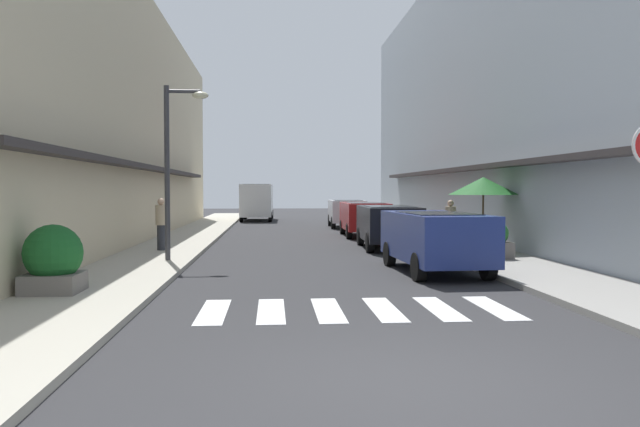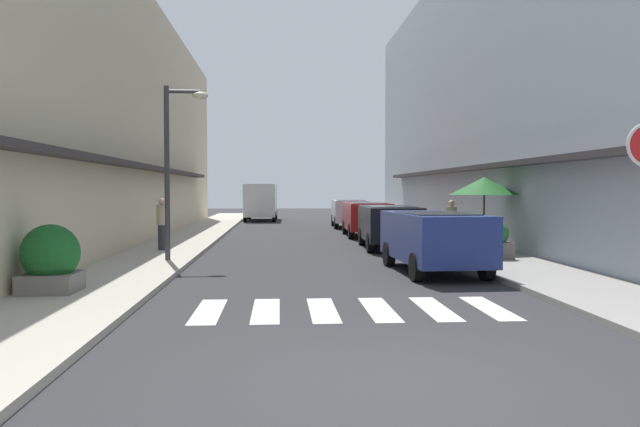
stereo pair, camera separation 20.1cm
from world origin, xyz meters
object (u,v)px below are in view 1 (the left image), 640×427
object	(u,v)px
parked_car_near	(435,235)
pedestrian_walking_near	(450,223)
parked_car_far	(364,215)
street_lamp	(175,152)
parked_car_mid	(388,222)
delivery_van	(257,199)
pedestrian_walking_far	(161,223)
parked_car_distant	(347,210)
planter_corner	(53,260)
planter_midblock	(496,241)
cafe_umbrella	(483,186)

from	to	relation	value
parked_car_near	pedestrian_walking_near	world-z (taller)	pedestrian_walking_near
parked_car_near	parked_car_far	distance (m)	11.92
street_lamp	pedestrian_walking_near	world-z (taller)	street_lamp
parked_car_mid	parked_car_far	distance (m)	5.67
delivery_van	pedestrian_walking_far	size ratio (longest dim) A/B	3.33
parked_car_near	parked_car_distant	xyz separation A→B (m)	(-0.00, 18.38, -0.00)
parked_car_distant	planter_corner	xyz separation A→B (m)	(-7.99, -21.47, -0.19)
parked_car_far	planter_corner	distance (m)	17.00
parked_car_far	parked_car_distant	xyz separation A→B (m)	(0.00, 6.46, -0.00)
parked_car_mid	delivery_van	xyz separation A→B (m)	(-4.94, 19.98, 0.48)
street_lamp	planter_corner	xyz separation A→B (m)	(-1.43, -5.32, -2.31)
street_lamp	pedestrian_walking_near	size ratio (longest dim) A/B	2.99
delivery_van	parked_car_near	bearing A→B (deg)	-79.33
parked_car_far	pedestrian_walking_far	distance (m)	10.11
planter_midblock	parked_car_near	bearing A→B (deg)	-138.85
parked_car_near	parked_car_distant	distance (m)	18.38
cafe_umbrella	street_lamp	bearing A→B (deg)	-168.35
parked_car_near	pedestrian_walking_far	world-z (taller)	pedestrian_walking_far
street_lamp	cafe_umbrella	size ratio (longest dim) A/B	2.05
street_lamp	planter_midblock	xyz separation A→B (m)	(8.79, -0.29, -2.44)
parked_car_mid	pedestrian_walking_far	xyz separation A→B (m)	(-7.43, -1.18, 0.05)
delivery_van	parked_car_distant	bearing A→B (deg)	-57.80
delivery_van	planter_corner	bearing A→B (deg)	-95.94
parked_car_mid	street_lamp	size ratio (longest dim) A/B	0.91
parked_car_distant	planter_midblock	xyz separation A→B (m)	(2.23, -16.44, -0.32)
parked_car_far	delivery_van	bearing A→B (deg)	109.05
planter_midblock	pedestrian_walking_near	size ratio (longest dim) A/B	0.66
parked_car_near	parked_car_far	xyz separation A→B (m)	(-0.00, 11.92, 0.00)
parked_car_distant	cafe_umbrella	size ratio (longest dim) A/B	1.79
parked_car_far	street_lamp	size ratio (longest dim) A/B	0.93
parked_car_mid	parked_car_distant	xyz separation A→B (m)	(0.00, 12.14, -0.00)
parked_car_mid	cafe_umbrella	bearing A→B (deg)	-39.32
delivery_van	pedestrian_walking_near	size ratio (longest dim) A/B	3.46
parked_car_near	pedestrian_walking_near	size ratio (longest dim) A/B	2.78
parked_car_near	parked_car_mid	size ratio (longest dim) A/B	1.02
parked_car_mid	delivery_van	size ratio (longest dim) A/B	0.78
parked_car_far	delivery_van	distance (m)	15.14
parked_car_far	delivery_van	size ratio (longest dim) A/B	0.80
delivery_van	cafe_umbrella	bearing A→B (deg)	-71.19
cafe_umbrella	pedestrian_walking_near	distance (m)	1.60
pedestrian_walking_near	street_lamp	bearing A→B (deg)	-37.32
parked_car_distant	planter_midblock	bearing A→B (deg)	-82.28
parked_car_near	planter_corner	size ratio (longest dim) A/B	3.46
parked_car_far	cafe_umbrella	distance (m)	8.30
parked_car_near	pedestrian_walking_far	xyz separation A→B (m)	(-7.43, 5.06, 0.05)
parked_car_near	cafe_umbrella	bearing A→B (deg)	57.87
street_lamp	planter_corner	size ratio (longest dim) A/B	3.71
street_lamp	pedestrian_walking_near	bearing A→B (deg)	17.05
parked_car_far	pedestrian_walking_far	xyz separation A→B (m)	(-7.43, -6.86, 0.05)
delivery_van	pedestrian_walking_near	world-z (taller)	delivery_van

